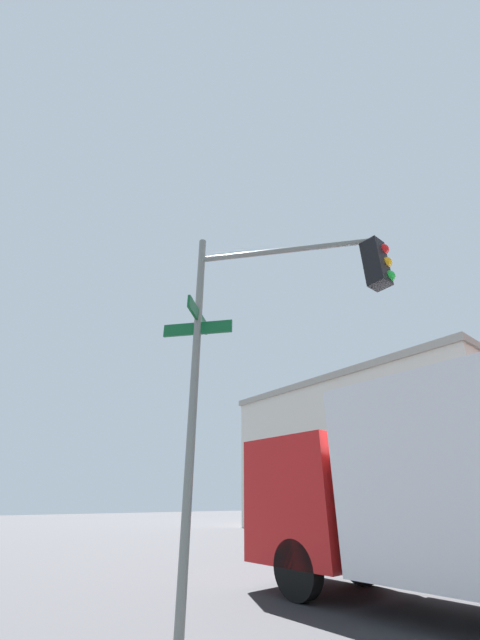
# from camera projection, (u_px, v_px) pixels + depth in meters

# --- Properties ---
(traffic_signal_near) EXTENTS (2.75, 2.42, 5.77)m
(traffic_signal_near) POSITION_uv_depth(u_px,v_px,m) (280.00, 321.00, 5.35)
(traffic_signal_near) COLOR slate
(traffic_signal_near) RESTS_ON ground_plane
(building_stucco) EXTENTS (16.60, 18.35, 8.65)m
(building_stucco) POSITION_uv_depth(u_px,v_px,m) (411.00, 458.00, 25.37)
(building_stucco) COLOR beige
(building_stucco) RESTS_ON ground_plane
(box_truck_second) EXTENTS (7.26, 2.68, 3.65)m
(box_truck_second) POSITION_uv_depth(u_px,v_px,m) (434.00, 483.00, 6.37)
(box_truck_second) COLOR #B21919
(box_truck_second) RESTS_ON ground_plane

